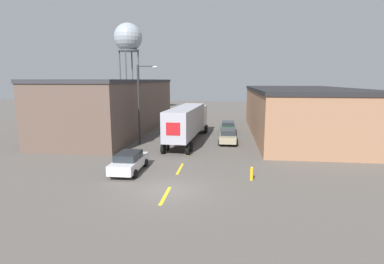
{
  "coord_description": "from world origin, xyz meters",
  "views": [
    {
      "loc": [
        3.6,
        -17.46,
        6.81
      ],
      "look_at": [
        0.66,
        7.0,
        2.5
      ],
      "focal_mm": 28.0,
      "sensor_mm": 36.0,
      "label": 1
    }
  ],
  "objects_px": {
    "water_tower": "(128,39)",
    "street_lamp": "(141,99)",
    "semi_truck": "(188,120)",
    "fire_hydrant": "(252,174)",
    "parked_car_right_mid": "(228,136)",
    "parked_car_left_near": "(129,162)",
    "parked_car_right_far": "(228,127)"
  },
  "relations": [
    {
      "from": "parked_car_right_mid",
      "to": "parked_car_right_far",
      "type": "height_order",
      "value": "same"
    },
    {
      "from": "semi_truck",
      "to": "fire_hydrant",
      "type": "bearing_deg",
      "value": -60.76
    },
    {
      "from": "parked_car_right_far",
      "to": "parked_car_left_near",
      "type": "bearing_deg",
      "value": -112.59
    },
    {
      "from": "water_tower",
      "to": "fire_hydrant",
      "type": "xyz_separation_m",
      "value": [
        23.0,
        -43.6,
        -14.94
      ]
    },
    {
      "from": "parked_car_right_mid",
      "to": "fire_hydrant",
      "type": "relative_size",
      "value": 4.76
    },
    {
      "from": "parked_car_right_mid",
      "to": "fire_hydrant",
      "type": "distance_m",
      "value": 12.27
    },
    {
      "from": "parked_car_right_far",
      "to": "semi_truck",
      "type": "bearing_deg",
      "value": -127.22
    },
    {
      "from": "street_lamp",
      "to": "fire_hydrant",
      "type": "xyz_separation_m",
      "value": [
        10.85,
        -10.7,
        -4.32
      ]
    },
    {
      "from": "parked_car_right_mid",
      "to": "parked_car_left_near",
      "type": "xyz_separation_m",
      "value": [
        -7.32,
        -11.29,
        0.0
      ]
    },
    {
      "from": "fire_hydrant",
      "to": "water_tower",
      "type": "bearing_deg",
      "value": 117.81
    },
    {
      "from": "parked_car_right_far",
      "to": "fire_hydrant",
      "type": "height_order",
      "value": "parked_car_right_far"
    },
    {
      "from": "semi_truck",
      "to": "water_tower",
      "type": "bearing_deg",
      "value": 122.4
    },
    {
      "from": "water_tower",
      "to": "street_lamp",
      "type": "xyz_separation_m",
      "value": [
        12.15,
        -32.89,
        -10.62
      ]
    },
    {
      "from": "fire_hydrant",
      "to": "semi_truck",
      "type": "bearing_deg",
      "value": 115.55
    },
    {
      "from": "parked_car_right_far",
      "to": "water_tower",
      "type": "relative_size",
      "value": 0.24
    },
    {
      "from": "street_lamp",
      "to": "fire_hydrant",
      "type": "height_order",
      "value": "street_lamp"
    },
    {
      "from": "parked_car_right_far",
      "to": "fire_hydrant",
      "type": "relative_size",
      "value": 4.76
    },
    {
      "from": "semi_truck",
      "to": "fire_hydrant",
      "type": "distance_m",
      "value": 14.16
    },
    {
      "from": "parked_car_right_mid",
      "to": "parked_car_left_near",
      "type": "height_order",
      "value": "same"
    },
    {
      "from": "parked_car_left_near",
      "to": "fire_hydrant",
      "type": "bearing_deg",
      "value": -5.53
    },
    {
      "from": "parked_car_left_near",
      "to": "water_tower",
      "type": "relative_size",
      "value": 0.24
    },
    {
      "from": "fire_hydrant",
      "to": "parked_car_left_near",
      "type": "bearing_deg",
      "value": 174.47
    },
    {
      "from": "street_lamp",
      "to": "water_tower",
      "type": "bearing_deg",
      "value": 110.27
    },
    {
      "from": "semi_truck",
      "to": "parked_car_right_far",
      "type": "distance_m",
      "value": 7.45
    },
    {
      "from": "parked_car_right_mid",
      "to": "semi_truck",
      "type": "bearing_deg",
      "value": 173.41
    },
    {
      "from": "water_tower",
      "to": "parked_car_right_mid",
      "type": "bearing_deg",
      "value": -55.83
    },
    {
      "from": "parked_car_right_far",
      "to": "water_tower",
      "type": "distance_m",
      "value": 36.08
    },
    {
      "from": "semi_truck",
      "to": "parked_car_right_mid",
      "type": "height_order",
      "value": "semi_truck"
    },
    {
      "from": "street_lamp",
      "to": "semi_truck",
      "type": "bearing_deg",
      "value": 22.19
    },
    {
      "from": "water_tower",
      "to": "street_lamp",
      "type": "bearing_deg",
      "value": -69.73
    },
    {
      "from": "semi_truck",
      "to": "fire_hydrant",
      "type": "xyz_separation_m",
      "value": [
        6.05,
        -12.66,
        -1.89
      ]
    },
    {
      "from": "water_tower",
      "to": "street_lamp",
      "type": "distance_m",
      "value": 36.64
    }
  ]
}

